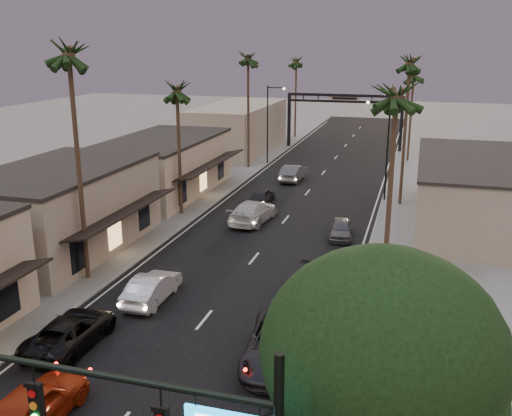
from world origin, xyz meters
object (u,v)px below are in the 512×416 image
Objects in this scene: palm_ld at (248,55)px; oncoming_pickup at (71,331)px; palm_ra at (397,89)px; oncoming_red at (32,407)px; palm_rb at (410,59)px; palm_far at (296,59)px; arch at (344,107)px; streetlight_left at (270,118)px; palm_lb at (68,48)px; palm_rc at (414,72)px; oncoming_silver at (152,288)px; corner_tree at (384,360)px; palm_lc at (177,85)px; curbside_near at (279,344)px; streetlight_right at (385,142)px; curbside_black at (304,290)px.

palm_ld is 2.65× the size of oncoming_pickup.
palm_ra is 21.44m from oncoming_red.
palm_rb is at bearing -32.60° from palm_ld.
palm_far reaches higher than oncoming_pickup.
arch is 1.69× the size of streetlight_left.
palm_lb is 45.48m from palm_rc.
palm_rb is 2.81× the size of oncoming_red.
oncoming_silver is (-12.15, -23.65, -11.64)m from palm_rb.
corner_tree is 0.62× the size of palm_rb.
palm_far is (0.30, 42.00, 0.97)m from palm_lc.
corner_tree is at bearing -72.03° from streetlight_left.
palm_lc is at bearing 118.38° from curbside_near.
palm_lc is 25.64m from curbside_near.
palm_lb reaches higher than streetlight_right.
corner_tree is 0.98× the size of streetlight_right.
corner_tree is 13.56m from oncoming_red.
arch is 49.39m from palm_lb.
palm_far reaches higher than streetlight_right.
arch reaches higher than curbside_near.
curbside_near is (13.24, -38.74, -11.56)m from palm_ld.
palm_ld is 19.51m from palm_rc.
curbside_black is (-0.16, 6.16, -0.10)m from curbside_near.
palm_lc is at bearing 145.10° from palm_ra.
palm_lb is 56.03m from palm_far.
curbside_near is at bearing -56.15° from palm_lc.
streetlight_left is 36.93m from palm_lb.
palm_ra is 2.82× the size of oncoming_silver.
arch is 11.59m from palm_rc.
palm_ra is 56.58m from palm_far.
streetlight_left is 0.74× the size of palm_lc.
oncoming_red is 5.87m from oncoming_pickup.
palm_rb reaches higher than oncoming_silver.
curbside_near is (-3.96, -7.74, -10.59)m from palm_ra.
oncoming_pickup is (-2.05, 5.50, -0.12)m from oncoming_red.
corner_tree is 63.26m from arch.
oncoming_silver is at bearing -81.71° from palm_ld.
palm_far is 58.03m from curbside_black.
curbside_black is at bearing 108.47° from corner_tree.
palm_ra is at bearing -128.44° from oncoming_red.
streetlight_right is 0.59× the size of palm_lb.
palm_far reaches higher than curbside_black.
oncoming_red is at bearing -128.22° from palm_ra.
palm_far is 2.46× the size of oncoming_pickup.
curbside_black is at bearing -46.09° from palm_lc.
arch reaches higher than curbside_black.
arch is 2.84× the size of oncoming_pickup.
palm_far reaches higher than oncoming_red.
palm_lc is (0.00, 14.00, -2.92)m from palm_lb.
corner_tree is 0.67× the size of palm_ra.
palm_ra reaches higher than curbside_near.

